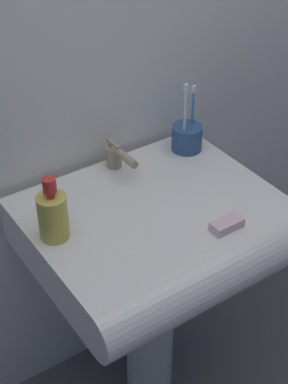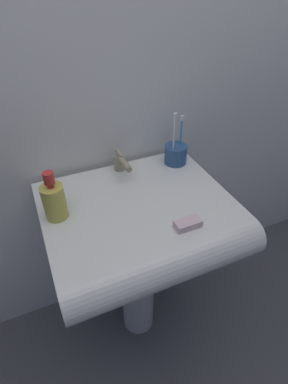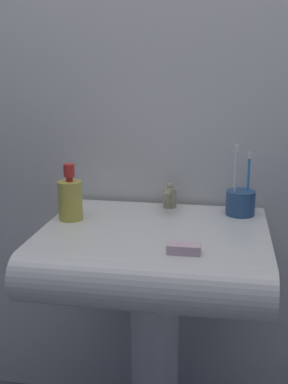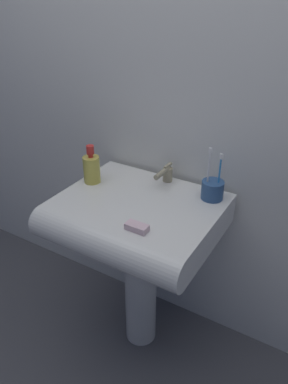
{
  "view_description": "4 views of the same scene",
  "coord_description": "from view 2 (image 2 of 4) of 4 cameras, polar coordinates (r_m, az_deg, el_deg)",
  "views": [
    {
      "loc": [
        -0.69,
        -0.97,
        1.7
      ],
      "look_at": [
        -0.01,
        0.01,
        0.82
      ],
      "focal_mm": 55.0,
      "sensor_mm": 36.0,
      "label": 1
    },
    {
      "loc": [
        -0.29,
        -0.73,
        1.43
      ],
      "look_at": [
        0.02,
        -0.02,
        0.83
      ],
      "focal_mm": 28.0,
      "sensor_mm": 36.0,
      "label": 2
    },
    {
      "loc": [
        0.19,
        -1.28,
        1.23
      ],
      "look_at": [
        -0.03,
        -0.01,
        0.88
      ],
      "focal_mm": 45.0,
      "sensor_mm": 36.0,
      "label": 3
    },
    {
      "loc": [
        0.67,
        -1.09,
        1.54
      ],
      "look_at": [
        0.03,
        -0.02,
        0.83
      ],
      "focal_mm": 35.0,
      "sensor_mm": 36.0,
      "label": 4
    }
  ],
  "objects": [
    {
      "name": "wall_back",
      "position": [
        1.09,
        -8.38,
        25.3
      ],
      "size": [
        5.0,
        0.05,
        2.4
      ],
      "primitive_type": "cube",
      "color": "silver",
      "rests_on": "ground"
    },
    {
      "name": "faucet",
      "position": [
        1.15,
        -4.44,
        5.68
      ],
      "size": [
        0.04,
        0.13,
        0.08
      ],
      "color": "tan",
      "rests_on": "sink_basin"
    },
    {
      "name": "sink_basin",
      "position": [
        1.03,
        -0.45,
        -5.99
      ],
      "size": [
        0.63,
        0.55,
        0.13
      ],
      "color": "white",
      "rests_on": "sink_pedestal"
    },
    {
      "name": "soap_bottle",
      "position": [
        0.96,
        -16.76,
        -1.57
      ],
      "size": [
        0.07,
        0.07,
        0.17
      ],
      "color": "gold",
      "rests_on": "sink_basin"
    },
    {
      "name": "sink_pedestal",
      "position": [
        1.36,
        -1.25,
        -16.51
      ],
      "size": [
        0.15,
        0.15,
        0.65
      ],
      "primitive_type": "cylinder",
      "color": "white",
      "rests_on": "ground"
    },
    {
      "name": "bar_soap",
      "position": [
        0.93,
        8.32,
        -6.02
      ],
      "size": [
        0.08,
        0.04,
        0.02
      ],
      "primitive_type": "cube",
      "color": "silver",
      "rests_on": "sink_basin"
    },
    {
      "name": "ground_plane",
      "position": [
        1.64,
        -1.08,
        -23.15
      ],
      "size": [
        6.0,
        6.0,
        0.0
      ],
      "primitive_type": "plane",
      "color": "#4C4C51",
      "rests_on": "ground"
    },
    {
      "name": "toothbrush_cup",
      "position": [
        1.21,
        6.04,
        7.28
      ],
      "size": [
        0.09,
        0.09,
        0.22
      ],
      "color": "#2D5184",
      "rests_on": "sink_basin"
    }
  ]
}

